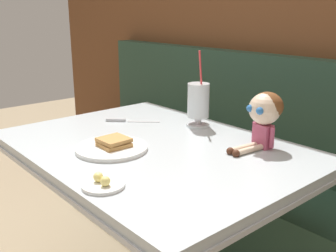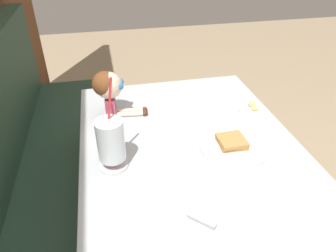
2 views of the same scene
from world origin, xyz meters
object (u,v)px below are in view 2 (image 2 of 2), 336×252
at_px(butter_saucer, 252,109).
at_px(toast_plate, 233,145).
at_px(seated_doll, 109,88).
at_px(milkshake_glass, 111,142).
at_px(butter_knife, 191,215).

bearing_deg(butter_saucer, toast_plate, 142.13).
height_order(butter_saucer, seated_doll, seated_doll).
xyz_separation_m(milkshake_glass, butter_knife, (-0.26, -0.20, -0.10)).
distance_m(toast_plate, butter_saucer, 0.30).
relative_size(butter_knife, seated_doll, 0.80).
bearing_deg(toast_plate, butter_knife, 139.34).
xyz_separation_m(milkshake_glass, butter_saucer, (0.25, -0.61, -0.09)).
bearing_deg(butter_saucer, seated_doll, 81.63).
relative_size(toast_plate, seated_doll, 1.12).
bearing_deg(seated_doll, toast_plate, -127.69).
relative_size(butter_saucer, seated_doll, 0.54).
relative_size(toast_plate, butter_knife, 1.39).
distance_m(butter_saucer, butter_knife, 0.66).
bearing_deg(butter_knife, seated_doll, 16.86).
relative_size(toast_plate, butter_saucer, 2.08).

